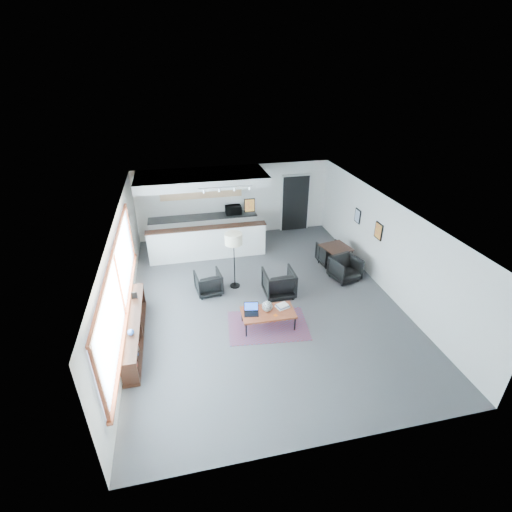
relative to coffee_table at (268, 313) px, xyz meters
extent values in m
cube|color=#49494C|center=(0.14, 1.15, -0.40)|extent=(7.00, 9.00, 0.01)
cube|color=white|center=(0.14, 1.15, 2.21)|extent=(7.00, 9.00, 0.01)
cube|color=silver|center=(0.14, 5.66, 0.91)|extent=(7.00, 0.01, 2.60)
cube|color=silver|center=(0.14, -3.35, 0.91)|extent=(7.00, 0.01, 2.60)
cube|color=silver|center=(-3.36, 1.15, 0.91)|extent=(0.01, 9.00, 2.60)
cube|color=silver|center=(3.65, 1.15, 0.91)|extent=(0.01, 9.00, 2.60)
cube|color=#8CBFFF|center=(-3.33, 0.25, 1.11)|extent=(0.02, 5.80, 1.55)
cube|color=brown|center=(-3.30, 0.25, 0.31)|extent=(0.10, 5.95, 0.06)
cube|color=brown|center=(-3.31, 0.25, 1.91)|extent=(0.06, 5.95, 0.06)
cube|color=brown|center=(-3.31, -2.65, 1.11)|extent=(0.06, 0.06, 1.60)
cube|color=brown|center=(-3.31, 0.25, 1.11)|extent=(0.06, 0.06, 1.60)
cube|color=brown|center=(-3.31, 3.15, 1.11)|extent=(0.06, 0.06, 1.60)
cube|color=#321A11|center=(-3.16, 0.15, 0.23)|extent=(0.35, 3.00, 0.05)
cube|color=#321A11|center=(-3.16, 0.15, -0.34)|extent=(0.35, 3.00, 0.05)
cube|color=#321A11|center=(-3.16, -1.30, -0.06)|extent=(0.33, 0.04, 0.55)
cube|color=#321A11|center=(-3.16, 0.15, -0.06)|extent=(0.33, 0.04, 0.55)
cube|color=#321A11|center=(-3.16, 1.60, -0.06)|extent=(0.33, 0.04, 0.55)
cube|color=#3359A5|center=(-3.16, -1.15, -0.22)|extent=(0.18, 0.04, 0.20)
cube|color=silver|center=(-3.16, -0.98, -0.21)|extent=(0.18, 0.04, 0.22)
cube|color=maroon|center=(-3.16, -0.81, -0.20)|extent=(0.18, 0.04, 0.24)
cube|color=#321A11|center=(-3.16, -0.64, -0.22)|extent=(0.18, 0.04, 0.20)
cube|color=#3359A5|center=(-3.16, -0.47, -0.21)|extent=(0.18, 0.04, 0.22)
cube|color=silver|center=(-3.16, -0.30, -0.20)|extent=(0.18, 0.04, 0.24)
cube|color=maroon|center=(-3.16, -0.13, -0.22)|extent=(0.18, 0.04, 0.20)
cube|color=#321A11|center=(-3.16, 0.04, -0.21)|extent=(0.18, 0.04, 0.22)
cube|color=#3359A5|center=(-3.16, 0.21, -0.20)|extent=(0.18, 0.03, 0.24)
cube|color=silver|center=(-3.16, 0.38, -0.22)|extent=(0.18, 0.03, 0.20)
cube|color=maroon|center=(-3.16, 0.55, -0.21)|extent=(0.18, 0.03, 0.22)
cube|color=#321A11|center=(-3.16, 0.72, -0.20)|extent=(0.18, 0.04, 0.24)
cube|color=black|center=(-3.16, 0.95, 0.34)|extent=(0.14, 0.02, 0.18)
sphere|color=#264C99|center=(-3.14, -0.45, 0.32)|extent=(0.14, 0.14, 0.14)
cube|color=white|center=(-1.06, 3.85, 0.16)|extent=(3.80, 0.25, 1.10)
cube|color=#321A11|center=(-1.06, 3.85, 0.72)|extent=(3.85, 0.32, 0.04)
cube|color=white|center=(-1.06, 5.30, 0.06)|extent=(3.80, 0.60, 0.90)
cube|color=#2D2D2D|center=(-1.06, 5.30, 0.52)|extent=(3.82, 0.62, 0.04)
cube|color=tan|center=(-1.06, 5.45, 1.56)|extent=(2.80, 0.35, 0.70)
cube|color=white|center=(-1.06, 4.75, 2.06)|extent=(4.20, 1.80, 0.30)
cube|color=black|center=(0.34, 3.86, 1.36)|extent=(0.35, 0.03, 0.45)
cube|color=orange|center=(0.34, 3.85, 1.36)|extent=(0.30, 0.01, 0.40)
cube|color=black|center=(2.44, 5.57, 0.66)|extent=(1.00, 0.12, 2.10)
cube|color=white|center=(1.92, 5.58, 0.66)|extent=(0.06, 0.10, 2.10)
cube|color=white|center=(2.96, 5.58, 0.66)|extent=(0.06, 0.10, 2.10)
cube|color=white|center=(2.44, 5.58, 1.73)|extent=(1.10, 0.10, 0.06)
cube|color=silver|center=(-0.46, 3.35, 2.17)|extent=(1.60, 0.04, 0.04)
cylinder|color=silver|center=(-1.11, 3.35, 2.09)|extent=(0.07, 0.07, 0.09)
cylinder|color=silver|center=(-0.66, 3.35, 2.09)|extent=(0.07, 0.07, 0.09)
cylinder|color=silver|center=(-0.21, 3.35, 2.09)|extent=(0.07, 0.07, 0.09)
cylinder|color=silver|center=(0.24, 3.35, 2.09)|extent=(0.07, 0.07, 0.09)
cube|color=black|center=(3.61, 1.55, 1.16)|extent=(0.03, 0.38, 0.48)
cube|color=orange|center=(3.60, 1.55, 1.16)|extent=(0.00, 0.32, 0.42)
cube|color=black|center=(3.61, 2.85, 1.11)|extent=(0.03, 0.34, 0.44)
cube|color=#859FC5|center=(3.60, 2.85, 1.11)|extent=(0.00, 0.28, 0.38)
cube|color=#582F45|center=(0.00, 0.00, -0.39)|extent=(2.09, 1.54, 0.01)
cube|color=brown|center=(0.00, 0.00, 0.01)|extent=(1.31, 0.72, 0.05)
cube|color=black|center=(-0.60, -0.29, -0.20)|extent=(0.03, 0.03, 0.38)
cube|color=black|center=(-0.59, 0.31, -0.20)|extent=(0.03, 0.03, 0.38)
cube|color=black|center=(0.59, -0.31, -0.20)|extent=(0.03, 0.03, 0.38)
cube|color=black|center=(0.60, 0.29, -0.20)|extent=(0.03, 0.03, 0.38)
cube|color=black|center=(-0.01, -0.30, -0.02)|extent=(1.24, 0.05, 0.03)
cube|color=black|center=(0.01, 0.30, -0.02)|extent=(1.24, 0.05, 0.03)
cube|color=black|center=(-0.42, 0.00, 0.04)|extent=(0.39, 0.31, 0.02)
cube|color=black|center=(-0.39, 0.13, 0.17)|extent=(0.35, 0.12, 0.23)
cube|color=blue|center=(-0.40, 0.12, 0.17)|extent=(0.32, 0.10, 0.20)
sphere|color=gray|center=(-0.01, 0.05, 0.16)|extent=(0.26, 0.26, 0.26)
cube|color=silver|center=(0.39, 0.11, 0.05)|extent=(0.36, 0.32, 0.04)
cube|color=#3359A5|center=(0.39, 0.11, 0.08)|extent=(0.33, 0.30, 0.03)
cube|color=silver|center=(0.39, 0.08, 0.11)|extent=(0.30, 0.27, 0.03)
cube|color=#E5590C|center=(0.14, -0.18, 0.03)|extent=(0.12, 0.12, 0.01)
imported|color=black|center=(-1.27, 1.80, -0.03)|extent=(0.77, 0.74, 0.72)
imported|color=black|center=(0.63, 1.28, 0.03)|extent=(0.82, 0.77, 0.84)
cylinder|color=black|center=(-0.49, 1.98, -0.38)|extent=(0.31, 0.31, 0.03)
cylinder|color=black|center=(-0.49, 1.98, 0.35)|extent=(0.03, 0.03, 1.42)
cylinder|color=beige|center=(-0.49, 1.98, 1.14)|extent=(0.51, 0.51, 0.32)
cube|color=#321A11|center=(2.81, 2.48, 0.27)|extent=(0.96, 0.96, 0.04)
cylinder|color=black|center=(2.54, 2.05, -0.07)|extent=(0.04, 0.04, 0.64)
cylinder|color=black|center=(2.39, 2.75, -0.07)|extent=(0.04, 0.04, 0.64)
cylinder|color=black|center=(3.24, 2.20, -0.07)|extent=(0.04, 0.04, 0.64)
cylinder|color=black|center=(3.09, 2.90, -0.07)|extent=(0.04, 0.04, 0.64)
imported|color=black|center=(2.79, 1.66, -0.06)|extent=(0.78, 0.75, 0.67)
imported|color=black|center=(2.73, 2.68, -0.07)|extent=(0.67, 0.63, 0.64)
imported|color=black|center=(0.03, 5.30, 0.73)|extent=(0.57, 0.33, 0.37)
camera|label=1|loc=(-1.87, -7.09, 5.47)|focal=26.00mm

